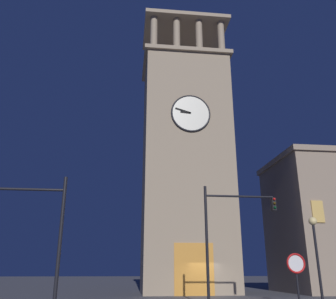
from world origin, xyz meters
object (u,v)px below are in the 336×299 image
Objects in this scene: traffic_signal_mid at (228,225)px; no_horn_sign at (296,268)px; traffic_signal_near at (30,222)px; street_lamp at (315,243)px; clocktower at (186,162)px.

traffic_signal_mid is 2.58× the size of no_horn_sign.
traffic_signal_near is 14.48m from street_lamp.
street_lamp is (-4.34, 1.38, -1.03)m from traffic_signal_mid.
no_horn_sign is at bearing 99.06° from traffic_signal_mid.
traffic_signal_mid is at bearing -157.61° from traffic_signal_near.
traffic_signal_near is 11.16m from no_horn_sign.
clocktower is 6.31× the size of street_lamp.
street_lamp is (-4.68, 13.78, -8.43)m from clocktower.
traffic_signal_mid is (-0.33, 12.40, -7.40)m from clocktower.
traffic_signal_near reaches higher than no_horn_sign.
traffic_signal_mid is at bearing 91.53° from clocktower.
clocktower is 20.86m from no_horn_sign.
street_lamp is 5.87m from no_horn_sign.
traffic_signal_near is 0.90× the size of traffic_signal_mid.
clocktower is 11.57× the size of no_horn_sign.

